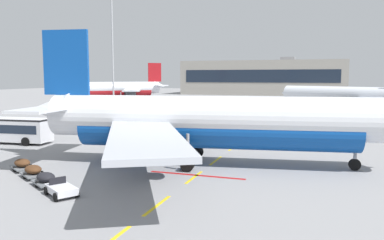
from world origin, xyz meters
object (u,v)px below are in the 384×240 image
Objects in this scene: apron_shuttle_bus at (3,128)px; baggage_train at (39,175)px; airliner_foreground at (209,121)px; airliner_mid_left at (114,89)px; airliner_far_center at (349,97)px; apron_light_mast_near at (112,27)px; uld_cargo_container at (145,145)px.

baggage_train is (16.22, -12.93, -1.22)m from apron_shuttle_bus.
airliner_foreground is 14.59m from baggage_train.
airliner_foreground is 1.16× the size of airliner_mid_left.
apron_light_mast_near reaches higher than airliner_far_center.
airliner_foreground is at bearing -50.51° from apron_light_mast_near.
airliner_mid_left is 15.85× the size of uld_cargo_container.
uld_cargo_container is at bearing -113.40° from airliner_far_center.
airliner_foreground is 18.40× the size of uld_cargo_container.
airliner_foreground is at bearing 42.47° from baggage_train.
apron_light_mast_near is at bearing 129.49° from airliner_foreground.
airliner_mid_left is at bearing 125.28° from airliner_foreground.
airliner_far_center is at bearing 68.86° from baggage_train.
airliner_mid_left is 0.96× the size of airliner_far_center.
uld_cargo_container is at bearing -55.76° from apron_light_mast_near.
apron_light_mast_near reaches higher than uld_cargo_container.
apron_light_mast_near reaches higher than baggage_train.
apron_shuttle_bus is at bearing -69.72° from airliner_mid_left.
airliner_mid_left is 2.84× the size of baggage_train.
airliner_foreground reaches higher than airliner_far_center.
apron_shuttle_bus is 18.82m from uld_cargo_container.
apron_shuttle_bus is 0.41× the size of apron_light_mast_near.
airliner_far_center is at bearing 51.38° from apron_shuttle_bus.
airliner_mid_left reaches higher than airliner_foreground.
airliner_foreground is at bearing -54.72° from airliner_mid_left.
baggage_train is at bearing -65.69° from apron_light_mast_near.
apron_shuttle_bus is at bearing -128.62° from airliner_far_center.
baggage_train is at bearing -63.24° from airliner_mid_left.
apron_light_mast_near is (-6.04, 36.36, 16.46)m from apron_shuttle_bus.
airliner_foreground reaches higher than baggage_train.
airliner_mid_left reaches higher than baggage_train.
airliner_foreground is 1.16× the size of apron_light_mast_near.
airliner_foreground reaches higher than uld_cargo_container.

